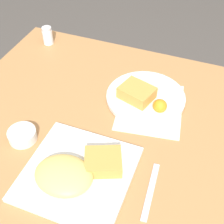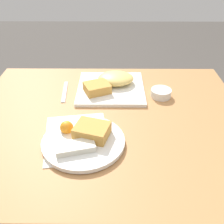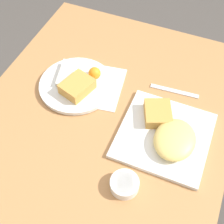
{
  "view_description": "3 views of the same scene",
  "coord_description": "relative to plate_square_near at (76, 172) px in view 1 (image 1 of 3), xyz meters",
  "views": [
    {
      "loc": [
        0.24,
        -0.61,
        1.45
      ],
      "look_at": [
        0.01,
        0.01,
        0.79
      ],
      "focal_mm": 50.0,
      "sensor_mm": 36.0,
      "label": 1
    },
    {
      "loc": [
        -0.02,
        0.77,
        1.3
      ],
      "look_at": [
        -0.01,
        0.02,
        0.79
      ],
      "focal_mm": 42.0,
      "sensor_mm": 36.0,
      "label": 2
    },
    {
      "loc": [
        -0.55,
        -0.26,
        1.59
      ],
      "look_at": [
        0.0,
        -0.03,
        0.78
      ],
      "focal_mm": 50.0,
      "sensor_mm": 36.0,
      "label": 3
    }
  ],
  "objects": [
    {
      "name": "plate_square_near",
      "position": [
        0.0,
        0.0,
        0.0
      ],
      "size": [
        0.28,
        0.28,
        0.06
      ],
      "color": "white",
      "rests_on": "dining_table"
    },
    {
      "name": "dining_table",
      "position": [
        0.01,
        0.22,
        -0.11
      ],
      "size": [
        1.02,
        0.83,
        0.75
      ],
      "color": "#B27A47",
      "rests_on": "ground_plane"
    },
    {
      "name": "sauce_ramekin",
      "position": [
        -0.2,
        0.06,
        -0.0
      ],
      "size": [
        0.08,
        0.08,
        0.03
      ],
      "color": "white",
      "rests_on": "dining_table"
    },
    {
      "name": "salt_shaker",
      "position": [
        -0.38,
        0.54,
        0.01
      ],
      "size": [
        0.04,
        0.04,
        0.07
      ],
      "color": "white",
      "rests_on": "dining_table"
    },
    {
      "name": "menu_card",
      "position": [
        0.11,
        0.33,
        -0.02
      ],
      "size": [
        0.24,
        0.28,
        0.0
      ],
      "rotation": [
        0.0,
        0.0,
        0.15
      ],
      "color": "silver",
      "rests_on": "dining_table"
    },
    {
      "name": "butter_knife",
      "position": [
        0.19,
        0.03,
        -0.02
      ],
      "size": [
        0.03,
        0.17,
        0.0
      ],
      "rotation": [
        0.0,
        0.0,
        1.65
      ],
      "color": "silver",
      "rests_on": "dining_table"
    },
    {
      "name": "plate_oval_far",
      "position": [
        0.08,
        0.35,
        -0.0
      ],
      "size": [
        0.26,
        0.26,
        0.05
      ],
      "color": "white",
      "rests_on": "menu_card"
    }
  ]
}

